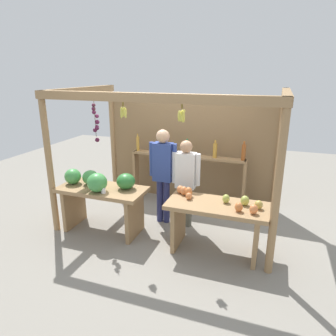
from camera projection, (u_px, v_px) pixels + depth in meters
The scene contains 7 objects.
ground_plane at pixel (172, 219), 5.47m from camera, with size 12.00×12.00×0.00m, color gray.
market_stall at pixel (180, 141), 5.50m from camera, with size 3.49×2.10×2.26m.
fruit_counter_left at pixel (100, 191), 4.89m from camera, with size 1.44×0.64×1.05m.
fruit_counter_right at pixel (217, 215), 4.33m from camera, with size 1.42×0.64×0.89m.
bottle_shelf_unit at pixel (188, 165), 5.88m from camera, with size 2.24×0.22×1.35m.
vendor_man at pixel (163, 168), 5.10m from camera, with size 0.48×0.22×1.63m.
vendor_woman at pixel (186, 177), 4.99m from camera, with size 0.48×0.20×1.49m.
Camera 1 is at (1.60, -4.68, 2.52)m, focal length 32.67 mm.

